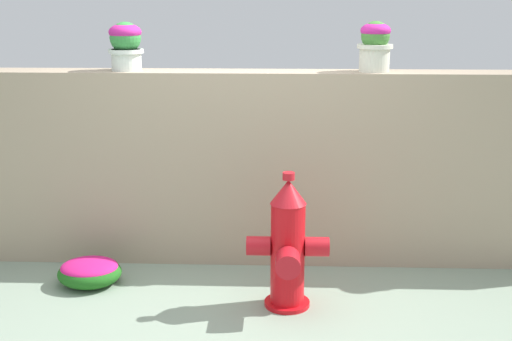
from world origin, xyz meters
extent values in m
plane|color=gray|center=(0.00, 0.00, 0.00)|extent=(24.00, 24.00, 0.00)
cube|color=tan|center=(0.00, 1.01, 0.77)|extent=(6.49, 0.33, 1.53)
cylinder|color=silver|center=(-0.90, 1.01, 1.61)|extent=(0.23, 0.23, 0.16)
cylinder|color=silver|center=(-0.90, 1.01, 1.68)|extent=(0.27, 0.27, 0.03)
sphere|color=#32813A|center=(-0.90, 1.01, 1.78)|extent=(0.24, 0.24, 0.24)
ellipsoid|color=#B0207B|center=(-0.90, 1.01, 1.82)|extent=(0.25, 0.25, 0.13)
cylinder|color=beige|center=(0.99, 1.01, 1.63)|extent=(0.23, 0.23, 0.21)
cylinder|color=beige|center=(0.99, 1.01, 1.72)|extent=(0.27, 0.27, 0.03)
sphere|color=#3E7931|center=(0.99, 1.01, 1.80)|extent=(0.22, 0.22, 0.22)
ellipsoid|color=#B42081|center=(0.99, 1.01, 1.84)|extent=(0.23, 0.23, 0.12)
cylinder|color=red|center=(0.35, 0.14, 0.01)|extent=(0.32, 0.32, 0.03)
cylinder|color=red|center=(0.35, 0.14, 0.37)|extent=(0.23, 0.23, 0.74)
cone|color=red|center=(0.35, 0.14, 0.83)|extent=(0.25, 0.25, 0.17)
cylinder|color=red|center=(0.35, 0.14, 0.93)|extent=(0.08, 0.08, 0.05)
cylinder|color=red|center=(0.15, 0.14, 0.44)|extent=(0.17, 0.13, 0.13)
cylinder|color=red|center=(0.55, 0.14, 0.44)|extent=(0.17, 0.13, 0.13)
cylinder|color=red|center=(0.35, -0.06, 0.40)|extent=(0.17, 0.18, 0.17)
ellipsoid|color=#1D5C19|center=(-1.12, 0.44, 0.09)|extent=(0.47, 0.43, 0.20)
ellipsoid|color=#CE1B6E|center=(-1.12, 0.44, 0.14)|extent=(0.43, 0.38, 0.11)
camera|label=1|loc=(0.30, -4.19, 2.12)|focal=47.50mm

